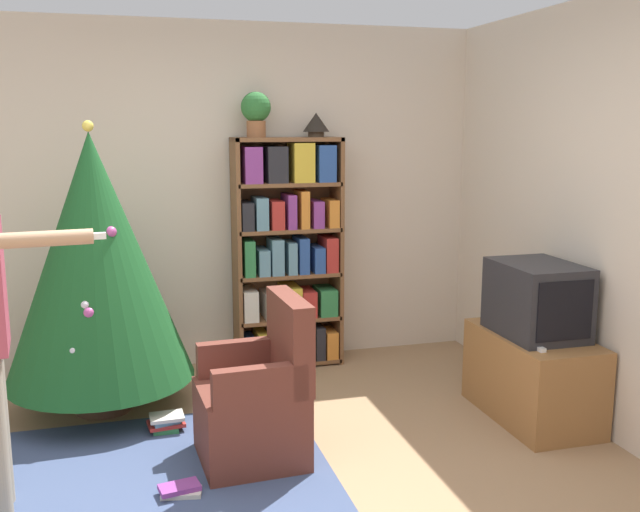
{
  "coord_description": "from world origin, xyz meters",
  "views": [
    {
      "loc": [
        -0.57,
        -3.13,
        1.85
      ],
      "look_at": [
        0.58,
        1.03,
        1.05
      ],
      "focal_mm": 40.0,
      "sensor_mm": 36.0,
      "label": 1
    }
  ],
  "objects": [
    {
      "name": "ground_plane",
      "position": [
        0.0,
        0.0,
        0.0
      ],
      "size": [
        14.0,
        14.0,
        0.0
      ],
      "primitive_type": "plane",
      "color": "#9E7A56"
    },
    {
      "name": "wall_back",
      "position": [
        0.0,
        2.33,
        1.3
      ],
      "size": [
        8.0,
        0.1,
        2.6
      ],
      "color": "beige",
      "rests_on": "ground_plane"
    },
    {
      "name": "area_rug",
      "position": [
        -0.58,
        0.45,
        0.0
      ],
      "size": [
        2.06,
        1.67,
        0.01
      ],
      "color": "#3D4C70",
      "rests_on": "ground_plane"
    },
    {
      "name": "bookshelf",
      "position": [
        0.62,
        2.09,
        0.88
      ],
      "size": [
        0.81,
        0.32,
        1.75
      ],
      "color": "brown",
      "rests_on": "ground_plane"
    },
    {
      "name": "tv_stand",
      "position": [
        1.88,
        0.66,
        0.27
      ],
      "size": [
        0.51,
        0.92,
        0.55
      ],
      "color": "#996638",
      "rests_on": "ground_plane"
    },
    {
      "name": "television",
      "position": [
        1.88,
        0.66,
        0.78
      ],
      "size": [
        0.44,
        0.6,
        0.46
      ],
      "color": "#28282D",
      "rests_on": "tv_stand"
    },
    {
      "name": "game_remote",
      "position": [
        1.73,
        0.38,
        0.56
      ],
      "size": [
        0.04,
        0.12,
        0.02
      ],
      "color": "white",
      "rests_on": "tv_stand"
    },
    {
      "name": "christmas_tree",
      "position": [
        -0.76,
        1.52,
        1.01
      ],
      "size": [
        1.19,
        1.19,
        1.87
      ],
      "color": "#4C3323",
      "rests_on": "ground_plane"
    },
    {
      "name": "armchair",
      "position": [
        0.1,
        0.57,
        0.32
      ],
      "size": [
        0.6,
        0.59,
        0.92
      ],
      "rotation": [
        0.0,
        0.0,
        -1.52
      ],
      "color": "brown",
      "rests_on": "ground_plane"
    },
    {
      "name": "potted_plant",
      "position": [
        0.4,
        2.1,
        1.94
      ],
      "size": [
        0.22,
        0.22,
        0.33
      ],
      "color": "#935B38",
      "rests_on": "bookshelf"
    },
    {
      "name": "table_lamp",
      "position": [
        0.85,
        2.1,
        1.85
      ],
      "size": [
        0.2,
        0.2,
        0.18
      ],
      "color": "#473828",
      "rests_on": "bookshelf"
    },
    {
      "name": "book_pile_near_tree",
      "position": [
        -0.38,
        1.07,
        0.05
      ],
      "size": [
        0.23,
        0.18,
        0.1
      ],
      "color": "#2D7A42",
      "rests_on": "ground_plane"
    },
    {
      "name": "book_pile_by_chair",
      "position": [
        -0.36,
        0.26,
        0.03
      ],
      "size": [
        0.22,
        0.16,
        0.05
      ],
      "color": "beige",
      "rests_on": "ground_plane"
    }
  ]
}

